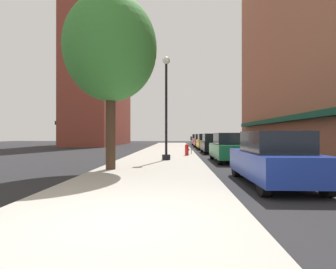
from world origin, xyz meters
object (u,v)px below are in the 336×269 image
(car_white, at_px, (197,140))
(car_black, at_px, (213,144))
(car_blue, at_px, (273,159))
(car_red, at_px, (201,141))
(lamppost, at_px, (166,106))
(car_yellow, at_px, (206,142))
(fire_hydrant, at_px, (187,150))
(car_green, at_px, (229,148))
(parking_meter_near, at_px, (191,143))
(tree_near, at_px, (111,49))

(car_white, bearing_deg, car_black, -90.07)
(car_blue, distance_m, car_white, 32.86)
(car_black, bearing_deg, car_red, 88.70)
(car_black, distance_m, car_red, 11.44)
(car_blue, distance_m, car_red, 25.81)
(lamppost, bearing_deg, car_yellow, 74.80)
(fire_hydrant, height_order, car_green, car_green)
(car_red, bearing_deg, fire_hydrant, -99.47)
(lamppost, distance_m, parking_meter_near, 5.50)
(fire_hydrant, bearing_deg, parking_meter_near, 74.07)
(car_blue, height_order, car_red, same)
(parking_meter_near, relative_size, car_white, 0.30)
(car_yellow, bearing_deg, lamppost, -105.61)
(fire_hydrant, xyz_separation_m, car_white, (2.33, 22.55, 0.29))
(fire_hydrant, relative_size, car_black, 0.18)
(parking_meter_near, bearing_deg, car_white, 84.75)
(car_blue, xyz_separation_m, car_white, (0.00, 32.86, 0.00))
(parking_meter_near, height_order, car_green, car_green)
(tree_near, bearing_deg, car_green, 37.80)
(tree_near, distance_m, car_green, 8.43)
(fire_hydrant, bearing_deg, car_white, 84.11)
(tree_near, xyz_separation_m, car_green, (5.73, 4.44, -4.31))
(lamppost, height_order, car_red, lamppost)
(fire_hydrant, relative_size, parking_meter_near, 0.60)
(fire_hydrant, distance_m, car_white, 22.67)
(car_blue, xyz_separation_m, car_red, (0.00, 25.81, 0.00))
(lamppost, distance_m, car_blue, 8.15)
(parking_meter_near, relative_size, tree_near, 0.18)
(lamppost, relative_size, car_blue, 1.37)
(fire_hydrant, xyz_separation_m, car_green, (2.33, -3.23, 0.29))
(car_white, bearing_deg, car_blue, -90.07)
(car_blue, distance_m, car_green, 7.09)
(lamppost, height_order, car_yellow, lamppost)
(lamppost, height_order, car_black, lamppost)
(car_black, bearing_deg, car_blue, -91.30)
(tree_near, height_order, car_red, tree_near)
(car_green, height_order, car_white, same)
(lamppost, height_order, tree_near, tree_near)
(parking_meter_near, distance_m, car_green, 4.95)
(car_green, bearing_deg, fire_hydrant, 123.87)
(car_white, bearing_deg, car_green, -90.07)
(car_blue, bearing_deg, lamppost, 118.22)
(car_black, bearing_deg, parking_meter_near, -126.79)
(fire_hydrant, bearing_deg, car_red, 81.46)
(car_red, bearing_deg, car_yellow, -90.93)
(tree_near, bearing_deg, car_black, 63.97)
(parking_meter_near, bearing_deg, car_green, -66.79)
(car_red, xyz_separation_m, car_white, (0.00, 7.05, 0.00))
(car_yellow, bearing_deg, car_blue, -90.42)
(tree_near, height_order, car_white, tree_near)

